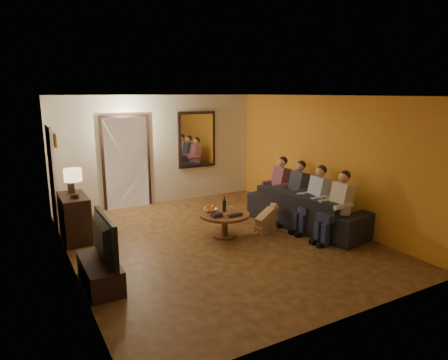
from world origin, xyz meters
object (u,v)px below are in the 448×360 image
sofa (308,208)px  wine_bottle (224,204)px  table_lamp (74,183)px  person_c (295,195)px  coffee_table (225,225)px  tv_stand (100,273)px  tv (98,239)px  person_b (315,202)px  laptop (237,216)px  dresser (75,218)px  person_d (278,189)px  dog (267,218)px  person_a (338,210)px  bowl (211,210)px

sofa → wine_bottle: bearing=66.7°
table_lamp → person_c: (4.14, -0.97, -0.51)m
coffee_table → tv_stand: bearing=-160.9°
tv → person_b: person_b is taller
sofa → laptop: size_ratio=7.84×
dresser → wine_bottle: (2.52, -1.08, 0.19)m
tv → person_d: bearing=-70.7°
table_lamp → coffee_table: (2.47, -0.96, -0.88)m
sofa → dog: sofa is taller
tv_stand → person_d: size_ratio=0.91×
sofa → person_c: 0.39m
wine_bottle → sofa: bearing=-13.4°
table_lamp → dresser: bearing=90.0°
table_lamp → sofa: bearing=-16.7°
table_lamp → wine_bottle: 2.71m
dresser → coffee_table: (2.47, -1.18, -0.19)m
dresser → person_d: bearing=-8.2°
laptop → person_c: bearing=1.9°
person_a → person_d: (0.00, 1.80, 0.00)m
coffee_table → laptop: (0.10, -0.28, 0.24)m
table_lamp → person_d: size_ratio=0.45×
tv_stand → coffee_table: bearing=19.1°
table_lamp → person_b: bearing=-20.8°
person_b → person_a: bearing=-90.0°
bowl → wine_bottle: wine_bottle is taller
person_b → person_d: bearing=90.0°
bowl → tv_stand: bearing=-154.9°
tv → person_b: bearing=-86.6°
person_c → dog: 0.91m
dresser → person_c: bearing=-16.1°
coffee_table → wine_bottle: (0.05, 0.10, 0.38)m
bowl → tv: bearing=-154.9°
table_lamp → sofa: 4.48m
dresser → tv_stand: dresser is taller
tv → person_c: (4.14, 0.85, -0.09)m
wine_bottle → dresser: bearing=156.7°
tv_stand → dog: size_ratio=1.94×
tv → dog: size_ratio=2.01×
sofa → person_b: person_b is taller
bowl → person_c: bearing=-7.1°
dresser → coffee_table: 2.75m
table_lamp → person_b: size_ratio=0.45×
person_d → coffee_table: bearing=-160.4°
tv → laptop: 2.65m
laptop → dog: bearing=-0.3°
person_b → dog: (-0.83, 0.43, -0.32)m
person_a → person_b: (0.00, 0.60, 0.00)m
table_lamp → coffee_table: table_lamp is taller
tv_stand → person_d: 4.40m
person_a → laptop: person_a is taller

